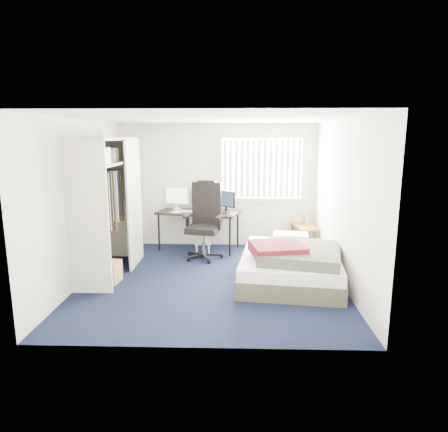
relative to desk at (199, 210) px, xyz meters
name	(u,v)px	position (x,y,z in m)	size (l,w,h in m)	color
ground	(211,279)	(0.35, -1.75, -0.80)	(4.20, 4.20, 0.00)	black
room_shell	(211,185)	(0.35, -1.75, 0.71)	(4.20, 4.20, 4.20)	silver
window_assembly	(262,169)	(1.25, 0.29, 0.80)	(1.72, 0.09, 1.32)	white
closet	(108,193)	(-1.32, -1.49, 0.55)	(0.64, 1.84, 2.22)	beige
desk	(199,210)	(0.00, 0.00, 0.00)	(1.71, 1.09, 1.24)	black
office_chair	(205,228)	(0.15, -0.54, -0.25)	(0.79, 0.79, 1.43)	black
footstool	(203,245)	(0.10, -0.42, -0.60)	(0.34, 0.28, 0.26)	white
nightstand	(304,228)	(2.10, 0.00, -0.36)	(0.49, 0.79, 0.69)	brown
bed	(291,263)	(1.61, -1.74, -0.52)	(1.76, 2.19, 0.66)	#433E30
pine_box	(105,272)	(-1.30, -1.91, -0.64)	(0.44, 0.33, 0.33)	tan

